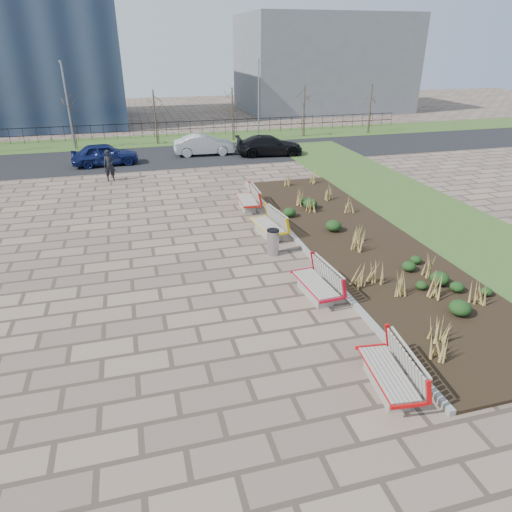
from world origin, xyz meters
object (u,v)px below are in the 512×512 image
object	(u,v)px
bench_b	(315,282)
car_silver	(204,145)
car_blue	(105,154)
car_black	(269,145)
lamp_west	(68,107)
bench_d	(247,198)
bench_a	(388,371)
pedestrian	(109,166)
bench_c	(268,224)
lamp_east	(259,101)
litter_bin	(273,242)

from	to	relation	value
bench_b	car_silver	bearing A→B (deg)	85.78
bench_b	car_blue	distance (m)	20.29
car_black	car_blue	bearing A→B (deg)	96.92
car_black	lamp_west	distance (m)	14.51
bench_d	bench_a	bearing A→B (deg)	-87.93
car_blue	car_black	bearing A→B (deg)	-96.14
bench_a	bench_b	world-z (taller)	same
bench_b	bench_d	world-z (taller)	same
bench_b	lamp_west	bearing A→B (deg)	105.74
bench_d	car_blue	bearing A→B (deg)	124.48
pedestrian	car_blue	distance (m)	3.83
bench_b	lamp_west	size ratio (longest dim) A/B	0.35
bench_a	bench_c	world-z (taller)	same
bench_d	lamp_east	distance (m)	16.85
lamp_east	bench_b	bearing A→B (deg)	-101.54
bench_b	lamp_west	world-z (taller)	lamp_west
bench_a	bench_d	world-z (taller)	same
bench_a	lamp_east	size ratio (longest dim) A/B	0.35
bench_c	pedestrian	xyz separation A→B (m)	(-6.33, 10.19, 0.37)
lamp_west	lamp_east	size ratio (longest dim) A/B	1.00
car_silver	lamp_east	xyz separation A→B (m)	(5.08, 4.05, 2.33)
bench_a	bench_d	distance (m)	12.95
car_black	bench_c	bearing A→B (deg)	170.03
bench_b	litter_bin	world-z (taller)	bench_b
litter_bin	lamp_west	world-z (taller)	lamp_west
bench_a	car_blue	bearing A→B (deg)	112.39
bench_a	car_blue	distance (m)	24.44
litter_bin	car_black	size ratio (longest dim) A/B	0.21
car_silver	pedestrian	bearing A→B (deg)	131.56
bench_c	litter_bin	size ratio (longest dim) A/B	2.17
litter_bin	car_silver	size ratio (longest dim) A/B	0.23
bench_b	litter_bin	xyz separation A→B (m)	(-0.35, 3.32, -0.02)
pedestrian	car_blue	xyz separation A→B (m)	(-0.37, 3.81, -0.15)
lamp_west	car_black	bearing A→B (deg)	-21.98
car_silver	bench_a	bearing A→B (deg)	-177.41
bench_b	lamp_east	bearing A→B (deg)	74.02
lamp_west	lamp_east	xyz separation A→B (m)	(14.00, 0.00, 0.00)
bench_c	lamp_east	size ratio (longest dim) A/B	0.35
lamp_east	bench_d	bearing A→B (deg)	-107.47
bench_d	bench_c	bearing A→B (deg)	-87.93
car_black	bench_a	bearing A→B (deg)	176.73
bench_d	pedestrian	distance (m)	9.26
bench_b	lamp_east	distance (m)	25.12
litter_bin	car_silver	bearing A→B (deg)	89.09
bench_d	car_blue	distance (m)	12.50
bench_c	lamp_west	xyz separation A→B (m)	(-9.00, 19.33, 2.54)
pedestrian	lamp_west	size ratio (longest dim) A/B	0.29
bench_a	car_black	distance (m)	23.87
bench_c	car_black	distance (m)	14.62
bench_c	bench_d	world-z (taller)	same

